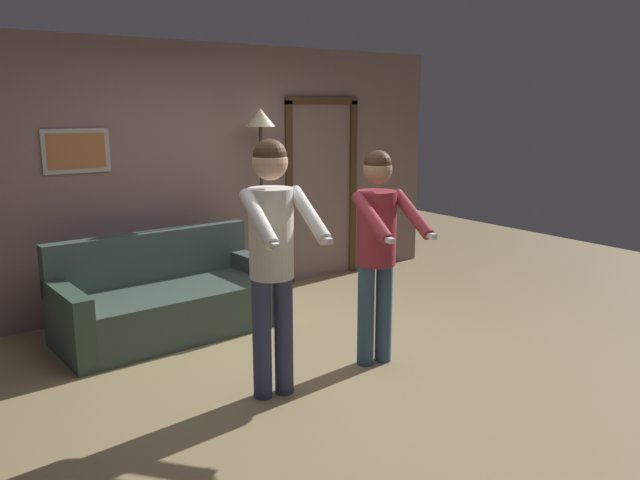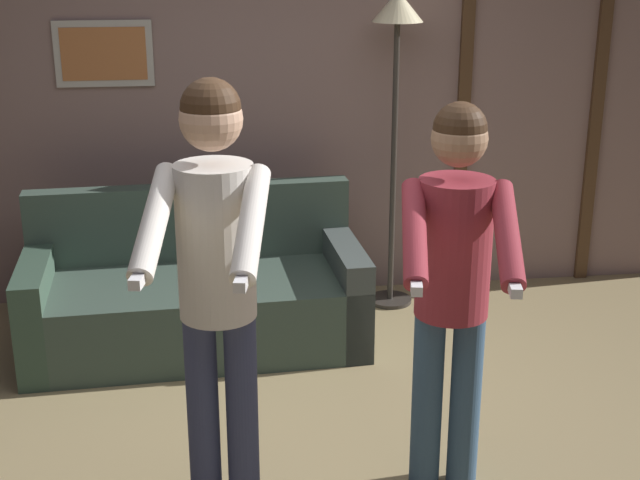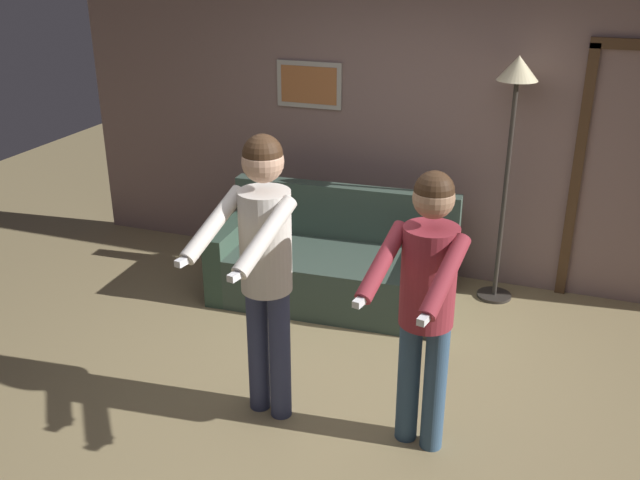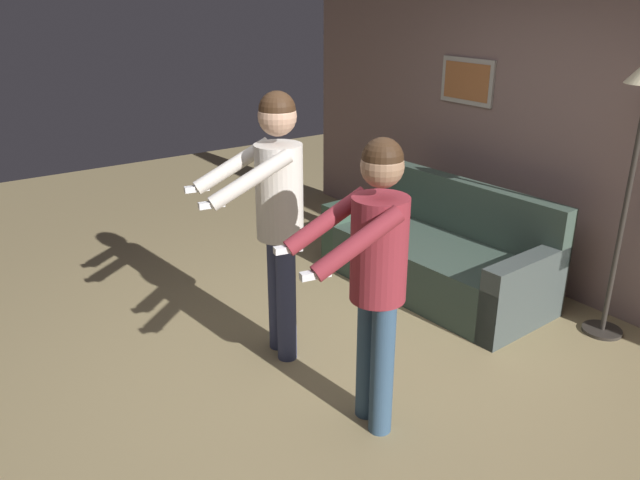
{
  "view_description": "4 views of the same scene",
  "coord_description": "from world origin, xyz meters",
  "views": [
    {
      "loc": [
        -2.48,
        -3.67,
        1.98
      ],
      "look_at": [
        0.07,
        -0.07,
        1.03
      ],
      "focal_mm": 35.0,
      "sensor_mm": 36.0,
      "label": 1
    },
    {
      "loc": [
        -0.41,
        -3.4,
        2.25
      ],
      "look_at": [
        -0.0,
        -0.19,
        1.15
      ],
      "focal_mm": 50.0,
      "sensor_mm": 36.0,
      "label": 2
    },
    {
      "loc": [
        1.17,
        -3.56,
        2.74
      ],
      "look_at": [
        -0.02,
        -0.31,
        1.27
      ],
      "focal_mm": 40.0,
      "sensor_mm": 36.0,
      "label": 3
    },
    {
      "loc": [
        2.79,
        -2.11,
        2.32
      ],
      "look_at": [
        0.11,
        -0.23,
        1.01
      ],
      "focal_mm": 35.0,
      "sensor_mm": 36.0,
      "label": 4
    }
  ],
  "objects": [
    {
      "name": "person_standing_left",
      "position": [
        -0.4,
        -0.2,
        1.09
      ],
      "size": [
        0.52,
        0.73,
        1.78
      ],
      "color": "#363D5F",
      "rests_on": "ground_plane"
    },
    {
      "name": "ground_plane",
      "position": [
        0.0,
        0.0,
        0.0
      ],
      "size": [
        12.0,
        12.0,
        0.0
      ],
      "primitive_type": "plane",
      "color": "#9C885D"
    },
    {
      "name": "back_wall_assembly",
      "position": [
        0.02,
        2.19,
        1.3
      ],
      "size": [
        6.4,
        0.1,
        2.6
      ],
      "color": "gray",
      "rests_on": "ground_plane"
    },
    {
      "name": "person_standing_right",
      "position": [
        0.54,
        -0.17,
        1.0
      ],
      "size": [
        0.51,
        0.69,
        1.66
      ],
      "color": "#365370",
      "rests_on": "ground_plane"
    },
    {
      "name": "couch",
      "position": [
        -0.52,
        1.41,
        0.28
      ],
      "size": [
        1.94,
        0.95,
        0.87
      ],
      "color": "#3C4E43",
      "rests_on": "ground_plane"
    }
  ]
}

